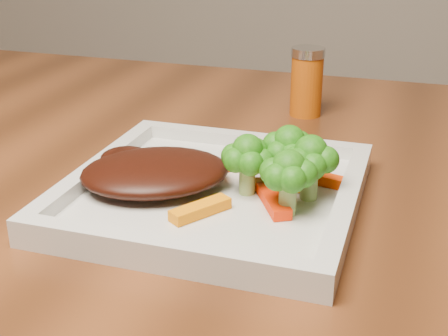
% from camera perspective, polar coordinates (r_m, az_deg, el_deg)
% --- Properties ---
extents(plate, '(0.27, 0.27, 0.01)m').
position_cam_1_polar(plate, '(0.60, -0.91, -2.61)').
color(plate, silver).
rests_on(plate, dining_table).
extents(steak, '(0.18, 0.17, 0.03)m').
position_cam_1_polar(steak, '(0.61, -6.31, -0.36)').
color(steak, '#330E07').
rests_on(steak, plate).
extents(broccoli_0, '(0.07, 0.07, 0.07)m').
position_cam_1_polar(broccoli_0, '(0.60, 5.95, 1.48)').
color(broccoli_0, '#167313').
rests_on(broccoli_0, plate).
extents(broccoli_1, '(0.06, 0.06, 0.06)m').
position_cam_1_polar(broccoli_1, '(0.58, 7.88, 0.17)').
color(broccoli_1, '#2B6811').
rests_on(broccoli_1, plate).
extents(broccoli_2, '(0.07, 0.07, 0.06)m').
position_cam_1_polar(broccoli_2, '(0.55, 5.88, -1.38)').
color(broccoli_2, '#287713').
rests_on(broccoli_2, plate).
extents(broccoli_3, '(0.07, 0.07, 0.06)m').
position_cam_1_polar(broccoli_3, '(0.58, 2.16, 0.47)').
color(broccoli_3, '#206310').
rests_on(broccoli_3, plate).
extents(carrot_2, '(0.05, 0.06, 0.01)m').
position_cam_1_polar(carrot_2, '(0.55, -2.18, -3.80)').
color(carrot_2, orange).
rests_on(carrot_2, plate).
extents(carrot_3, '(0.05, 0.02, 0.01)m').
position_cam_1_polar(carrot_3, '(0.62, 9.54, -1.12)').
color(carrot_3, '#FF3E04').
rests_on(carrot_3, plate).
extents(carrot_4, '(0.05, 0.04, 0.01)m').
position_cam_1_polar(carrot_4, '(0.65, 2.20, 0.53)').
color(carrot_4, '#E33D03').
rests_on(carrot_4, plate).
extents(carrot_5, '(0.05, 0.06, 0.01)m').
position_cam_1_polar(carrot_5, '(0.57, 4.53, -2.98)').
color(carrot_5, '#FF2A04').
rests_on(carrot_5, plate).
extents(carrot_6, '(0.05, 0.02, 0.01)m').
position_cam_1_polar(carrot_6, '(0.60, 4.99, -1.57)').
color(carrot_6, '#CA5503').
rests_on(carrot_6, plate).
extents(spice_shaker, '(0.05, 0.05, 0.09)m').
position_cam_1_polar(spice_shaker, '(0.85, 7.57, 7.81)').
color(spice_shaker, '#A44609').
rests_on(spice_shaker, dining_table).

